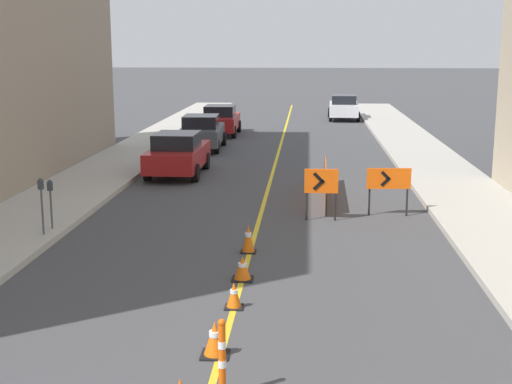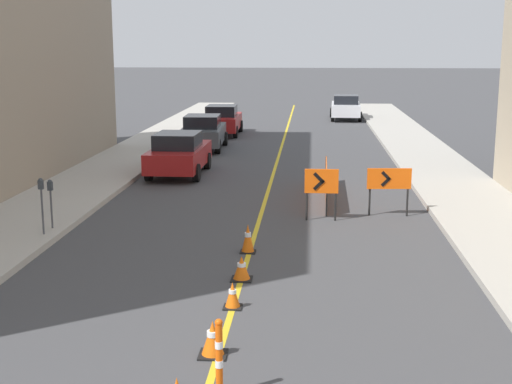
{
  "view_description": "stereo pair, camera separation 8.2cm",
  "coord_description": "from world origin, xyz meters",
  "px_view_note": "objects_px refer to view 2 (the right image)",
  "views": [
    {
      "loc": [
        1.31,
        -3.47,
        4.73
      ],
      "look_at": [
        -0.01,
        14.54,
        1.0
      ],
      "focal_mm": 50.0,
      "sensor_mm": 36.0,
      "label": 1
    },
    {
      "loc": [
        1.39,
        -3.47,
        4.73
      ],
      "look_at": [
        -0.01,
        14.54,
        1.0
      ],
      "focal_mm": 50.0,
      "sensor_mm": 36.0,
      "label": 2
    }
  ],
  "objects_px": {
    "traffic_cone_farthest": "(248,239)",
    "parked_car_curb_near": "(179,154)",
    "arrow_barricade_primary": "(321,184)",
    "parking_meter_near_curb": "(41,195)",
    "delineator_post_front": "(219,364)",
    "parked_car_opposite_side": "(346,107)",
    "parking_meter_far_curb": "(51,194)",
    "traffic_cone_fourth": "(233,295)",
    "traffic_cone_fifth": "(242,268)",
    "parked_car_curb_far": "(222,120)",
    "traffic_cone_third": "(213,339)",
    "parked_car_curb_mid": "(203,132)",
    "arrow_barricade_secondary": "(389,181)"
  },
  "relations": [
    {
      "from": "parked_car_curb_far",
      "to": "parking_meter_near_curb",
      "type": "distance_m",
      "value": 21.41
    },
    {
      "from": "traffic_cone_third",
      "to": "parked_car_curb_near",
      "type": "distance_m",
      "value": 15.89
    },
    {
      "from": "parking_meter_far_curb",
      "to": "parked_car_curb_far",
      "type": "bearing_deg",
      "value": 85.11
    },
    {
      "from": "traffic_cone_fourth",
      "to": "delineator_post_front",
      "type": "height_order",
      "value": "delineator_post_front"
    },
    {
      "from": "arrow_barricade_secondary",
      "to": "parked_car_opposite_side",
      "type": "xyz_separation_m",
      "value": [
        -0.0,
        26.59,
        -0.2
      ]
    },
    {
      "from": "delineator_post_front",
      "to": "parking_meter_far_curb",
      "type": "bearing_deg",
      "value": 123.07
    },
    {
      "from": "delineator_post_front",
      "to": "parked_car_curb_mid",
      "type": "bearing_deg",
      "value": 99.12
    },
    {
      "from": "parked_car_curb_near",
      "to": "parked_car_curb_mid",
      "type": "height_order",
      "value": "same"
    },
    {
      "from": "parked_car_curb_mid",
      "to": "parked_car_opposite_side",
      "type": "distance_m",
      "value": 15.72
    },
    {
      "from": "traffic_cone_fourth",
      "to": "parked_car_opposite_side",
      "type": "distance_m",
      "value": 34.29
    },
    {
      "from": "arrow_barricade_secondary",
      "to": "parked_car_curb_near",
      "type": "bearing_deg",
      "value": 135.46
    },
    {
      "from": "delineator_post_front",
      "to": "parking_meter_near_curb",
      "type": "relative_size",
      "value": 0.81
    },
    {
      "from": "traffic_cone_fifth",
      "to": "parked_car_opposite_side",
      "type": "distance_m",
      "value": 32.7
    },
    {
      "from": "traffic_cone_fifth",
      "to": "parked_car_opposite_side",
      "type": "height_order",
      "value": "parked_car_opposite_side"
    },
    {
      "from": "traffic_cone_fifth",
      "to": "parked_car_curb_near",
      "type": "height_order",
      "value": "parked_car_curb_near"
    },
    {
      "from": "delineator_post_front",
      "to": "parking_meter_near_curb",
      "type": "distance_m",
      "value": 9.32
    },
    {
      "from": "arrow_barricade_secondary",
      "to": "parked_car_curb_mid",
      "type": "relative_size",
      "value": 0.31
    },
    {
      "from": "parked_car_curb_near",
      "to": "parked_car_curb_mid",
      "type": "distance_m",
      "value": 6.66
    },
    {
      "from": "traffic_cone_farthest",
      "to": "arrow_barricade_primary",
      "type": "distance_m",
      "value": 3.73
    },
    {
      "from": "traffic_cone_third",
      "to": "parking_meter_near_curb",
      "type": "distance_m",
      "value": 8.12
    },
    {
      "from": "traffic_cone_fourth",
      "to": "parked_car_curb_far",
      "type": "height_order",
      "value": "parked_car_curb_far"
    },
    {
      "from": "parked_car_curb_far",
      "to": "parked_car_curb_near",
      "type": "bearing_deg",
      "value": -91.58
    },
    {
      "from": "parked_car_opposite_side",
      "to": "parking_meter_near_curb",
      "type": "xyz_separation_m",
      "value": [
        -8.74,
        -29.88,
        0.35
      ]
    },
    {
      "from": "arrow_barricade_primary",
      "to": "parking_meter_near_curb",
      "type": "xyz_separation_m",
      "value": [
        -6.84,
        -2.6,
        0.13
      ]
    },
    {
      "from": "traffic_cone_farthest",
      "to": "parked_car_curb_mid",
      "type": "bearing_deg",
      "value": 102.1
    },
    {
      "from": "arrow_barricade_secondary",
      "to": "parking_meter_near_curb",
      "type": "bearing_deg",
      "value": -163.88
    },
    {
      "from": "traffic_cone_farthest",
      "to": "delineator_post_front",
      "type": "relative_size",
      "value": 0.59
    },
    {
      "from": "traffic_cone_fourth",
      "to": "parked_car_opposite_side",
      "type": "height_order",
      "value": "parked_car_opposite_side"
    },
    {
      "from": "delineator_post_front",
      "to": "arrow_barricade_primary",
      "type": "height_order",
      "value": "arrow_barricade_primary"
    },
    {
      "from": "traffic_cone_fifth",
      "to": "traffic_cone_farthest",
      "type": "bearing_deg",
      "value": 91.35
    },
    {
      "from": "traffic_cone_farthest",
      "to": "parked_car_curb_near",
      "type": "relative_size",
      "value": 0.16
    },
    {
      "from": "traffic_cone_third",
      "to": "parked_car_curb_mid",
      "type": "bearing_deg",
      "value": 98.97
    },
    {
      "from": "traffic_cone_third",
      "to": "delineator_post_front",
      "type": "relative_size",
      "value": 0.5
    },
    {
      "from": "traffic_cone_fourth",
      "to": "traffic_cone_farthest",
      "type": "height_order",
      "value": "traffic_cone_farthest"
    },
    {
      "from": "traffic_cone_fourth",
      "to": "parking_meter_near_curb",
      "type": "height_order",
      "value": "parking_meter_near_curb"
    },
    {
      "from": "traffic_cone_fifth",
      "to": "traffic_cone_farthest",
      "type": "height_order",
      "value": "traffic_cone_farthest"
    },
    {
      "from": "delineator_post_front",
      "to": "parked_car_curb_near",
      "type": "distance_m",
      "value": 17.23
    },
    {
      "from": "traffic_cone_farthest",
      "to": "parked_car_opposite_side",
      "type": "height_order",
      "value": "parked_car_opposite_side"
    },
    {
      "from": "traffic_cone_farthest",
      "to": "parked_car_curb_near",
      "type": "xyz_separation_m",
      "value": [
        -3.44,
        9.86,
        0.47
      ]
    },
    {
      "from": "parked_car_curb_near",
      "to": "parking_meter_near_curb",
      "type": "height_order",
      "value": "parked_car_curb_near"
    },
    {
      "from": "traffic_cone_third",
      "to": "parking_meter_far_curb",
      "type": "xyz_separation_m",
      "value": [
        -5.07,
        6.88,
        0.77
      ]
    },
    {
      "from": "traffic_cone_fifth",
      "to": "traffic_cone_fourth",
      "type": "bearing_deg",
      "value": -90.38
    },
    {
      "from": "parked_car_opposite_side",
      "to": "parking_meter_far_curb",
      "type": "relative_size",
      "value": 3.46
    },
    {
      "from": "traffic_cone_fifth",
      "to": "arrow_barricade_secondary",
      "type": "xyz_separation_m",
      "value": [
        3.58,
        5.92,
        0.75
      ]
    },
    {
      "from": "traffic_cone_fourth",
      "to": "parked_car_opposite_side",
      "type": "relative_size",
      "value": 0.11
    },
    {
      "from": "parking_meter_near_curb",
      "to": "parking_meter_far_curb",
      "type": "distance_m",
      "value": 0.61
    },
    {
      "from": "parked_car_curb_mid",
      "to": "traffic_cone_fourth",
      "type": "bearing_deg",
      "value": -82.31
    },
    {
      "from": "parking_meter_near_curb",
      "to": "parked_car_opposite_side",
      "type": "bearing_deg",
      "value": 73.7
    },
    {
      "from": "traffic_cone_fourth",
      "to": "parked_car_curb_far",
      "type": "xyz_separation_m",
      "value": [
        -3.38,
        25.55,
        0.56
      ]
    },
    {
      "from": "traffic_cone_fourth",
      "to": "parked_car_curb_near",
      "type": "height_order",
      "value": "parked_car_curb_near"
    }
  ]
}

